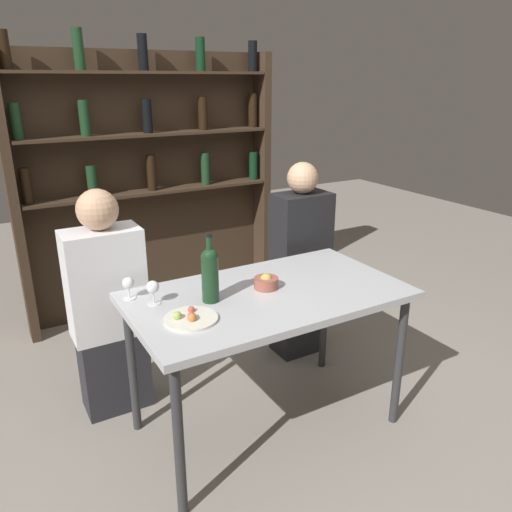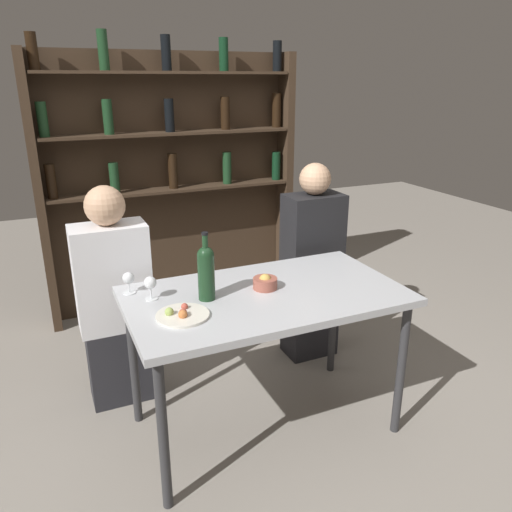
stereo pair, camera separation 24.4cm
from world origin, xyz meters
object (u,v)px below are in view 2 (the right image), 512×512
wine_glass_0 (128,279)px  seated_person_left (115,304)px  snack_bowl (265,283)px  wine_glass_1 (150,284)px  wine_bottle (206,270)px  seated_person_right (312,268)px  food_plate_0 (182,315)px

wine_glass_0 → seated_person_left: seated_person_left is taller
snack_bowl → wine_glass_0: bearing=160.9°
wine_glass_1 → snack_bowl: size_ratio=0.95×
wine_bottle → seated_person_left: size_ratio=0.26×
snack_bowl → seated_person_right: seated_person_right is taller
wine_glass_1 → snack_bowl: wine_glass_1 is taller
seated_person_right → wine_glass_1: bearing=-159.1°
wine_glass_0 → food_plate_0: 0.39m
food_plate_0 → seated_person_left: bearing=106.8°
wine_glass_1 → seated_person_left: seated_person_left is taller
seated_person_right → wine_bottle: bearing=-148.9°
wine_glass_1 → food_plate_0: (0.08, -0.23, -0.07)m
wine_glass_1 → snack_bowl: (0.54, -0.10, -0.05)m
wine_glass_0 → food_plate_0: wine_glass_0 is taller
snack_bowl → food_plate_0: bearing=-163.8°
wine_glass_0 → seated_person_right: size_ratio=0.08×
wine_glass_1 → seated_person_left: 0.51m
snack_bowl → seated_person_left: bearing=141.4°
wine_glass_1 → food_plate_0: bearing=-70.9°
wine_glass_0 → wine_bottle: bearing=-34.0°
wine_bottle → wine_glass_0: 0.39m
wine_bottle → seated_person_right: size_ratio=0.26×
snack_bowl → seated_person_left: (-0.65, 0.52, -0.21)m
wine_bottle → food_plate_0: bearing=-140.3°
snack_bowl → seated_person_right: size_ratio=0.09×
wine_glass_0 → seated_person_right: bearing=14.6°
seated_person_left → seated_person_right: size_ratio=0.97×
wine_bottle → seated_person_left: seated_person_left is taller
wine_glass_1 → snack_bowl: 0.55m
seated_person_right → snack_bowl: bearing=-137.4°
wine_glass_0 → snack_bowl: bearing=-19.1°
wine_glass_0 → wine_glass_1: bearing=-55.0°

